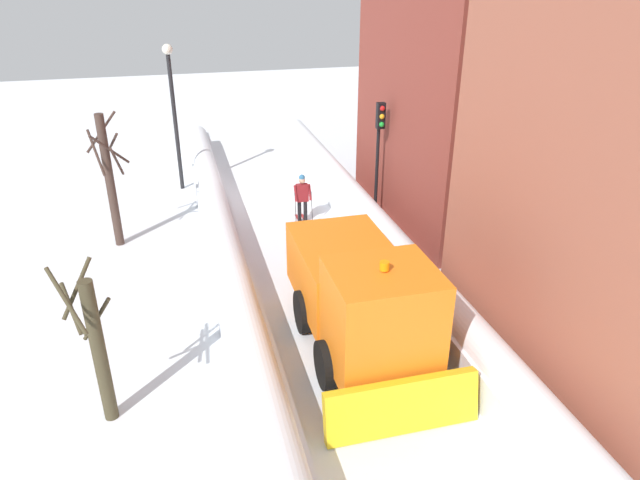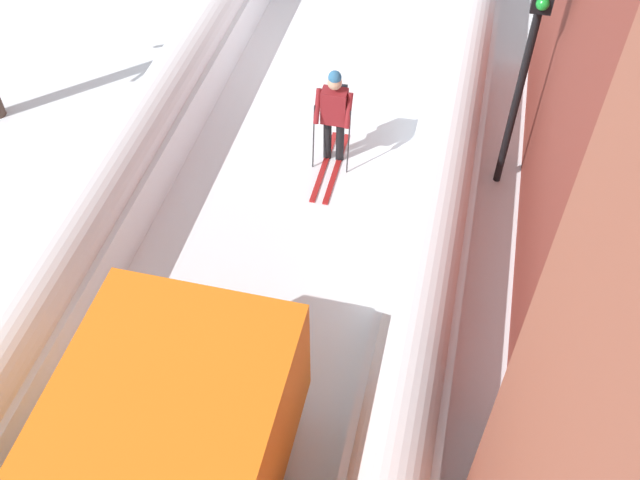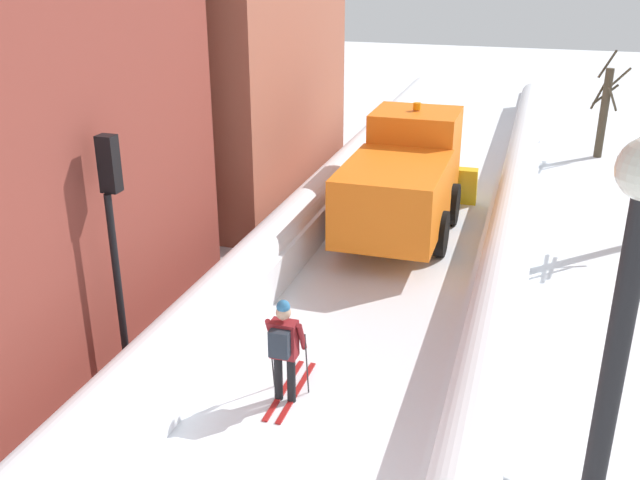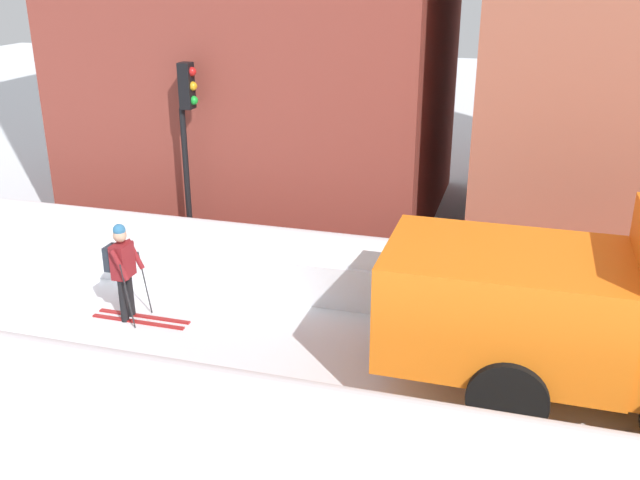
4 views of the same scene
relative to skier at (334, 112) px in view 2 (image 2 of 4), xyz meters
name	(u,v)px [view 2 (image 2 of 4)]	position (x,y,z in m)	size (l,w,h in m)	color
skier	(334,112)	(0.00, 0.00, 0.00)	(0.62, 1.80, 1.81)	black
traffic_light_pole	(535,31)	(-2.82, 0.01, 1.94)	(0.28, 0.42, 4.17)	black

